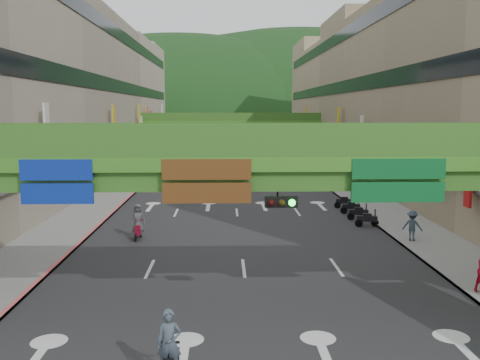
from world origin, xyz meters
TOP-DOWN VIEW (x-y plane):
  - road_slab at (0.00, 50.00)m, footprint 18.00×140.00m
  - sidewalk_left at (-11.00, 50.00)m, footprint 4.00×140.00m
  - sidewalk_right at (11.00, 50.00)m, footprint 4.00×140.00m
  - curb_left at (-9.10, 50.00)m, footprint 0.20×140.00m
  - curb_right at (9.10, 50.00)m, footprint 0.20×140.00m
  - building_row_left at (-18.93, 50.00)m, footprint 12.80×95.00m
  - building_row_right at (18.93, 50.00)m, footprint 12.80×95.00m
  - overpass_near at (0.93, 5.38)m, footprint 28.00×12.27m
  - overpass_far at (0.00, 65.00)m, footprint 28.00×2.20m
  - hill_left at (-15.00, 160.00)m, footprint 168.00×140.00m
  - hill_right at (25.00, 180.00)m, footprint 208.00×176.00m
  - bunting_string at (0.00, 30.00)m, footprint 26.00×0.36m
  - scooter_rider_near at (-2.43, 1.00)m, footprint 0.71×1.60m
  - scooter_rider_mid at (-1.55, 35.23)m, footprint 0.94×1.60m
  - scooter_rider_left at (-4.01, 31.48)m, footprint 1.12×1.60m
  - scooter_rider_far at (-5.99, 17.93)m, footprint 0.92×1.60m
  - parked_scooter_row at (8.36, 24.22)m, footprint 1.60×7.21m
  - car_silver at (-3.08, 63.96)m, footprint 1.56×3.90m
  - car_yellow at (3.20, 67.66)m, footprint 2.25×4.49m
  - pedestrian_blue at (9.80, 16.63)m, footprint 0.96×0.86m

SIDE VIEW (x-z plane):
  - hill_left at x=-15.00m, z-range -56.00..56.00m
  - hill_right at x=25.00m, z-range -64.00..64.00m
  - road_slab at x=0.00m, z-range 0.00..0.02m
  - sidewalk_left at x=-11.00m, z-range 0.00..0.15m
  - sidewalk_right at x=11.00m, z-range 0.00..0.15m
  - curb_left at x=-9.10m, z-range 0.00..0.18m
  - curb_right at x=9.10m, z-range 0.00..0.18m
  - parked_scooter_row at x=8.36m, z-range -0.02..1.06m
  - car_silver at x=-3.08m, z-range 0.00..1.26m
  - car_yellow at x=3.20m, z-range 0.00..1.47m
  - pedestrian_blue at x=9.80m, z-range 0.00..1.74m
  - scooter_rider_near at x=-2.43m, z-range -0.05..2.16m
  - scooter_rider_far at x=-5.99m, z-range 0.02..2.13m
  - scooter_rider_left at x=-4.01m, z-range 0.02..2.20m
  - scooter_rider_mid at x=-1.55m, z-range 0.05..2.26m
  - overpass_near at x=0.93m, z-range 1.66..8.76m
  - overpass_far at x=0.00m, z-range 1.85..8.95m
  - bunting_string at x=0.00m, z-range 5.73..6.19m
  - building_row_left at x=-18.93m, z-range -0.04..18.96m
  - building_row_right at x=18.93m, z-range -0.04..18.96m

